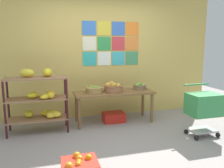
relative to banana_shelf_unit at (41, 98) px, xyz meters
The scene contains 10 objects.
ground 1.72m from the banana_shelf_unit, 39.60° to the right, with size 9.34×9.34×0.00m, color gray.
back_wall_with_art 1.60m from the banana_shelf_unit, 28.61° to the left, with size 5.20×0.07×2.74m.
banana_shelf_unit is the anchor object (origin of this frame).
display_table 1.40m from the banana_shelf_unit, ahead, with size 1.58×0.58×0.63m.
fruit_basket_back_right 1.99m from the banana_shelf_unit, ahead, with size 0.29×0.29×0.15m.
fruit_basket_back_left 1.39m from the banana_shelf_unit, ahead, with size 0.39×0.39×0.20m.
fruit_basket_centre 1.01m from the banana_shelf_unit, ahead, with size 0.35×0.35×0.14m.
produce_crate_under_table 1.50m from the banana_shelf_unit, ahead, with size 0.44×0.32×0.18m, color red.
orange_crate_foreground 1.72m from the banana_shelf_unit, 73.46° to the right, with size 0.43×0.39×0.22m.
shopping_cart 2.83m from the banana_shelf_unit, 19.65° to the right, with size 0.53×0.43×0.87m.
Camera 1 is at (-1.08, -3.10, 1.55)m, focal length 36.39 mm.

